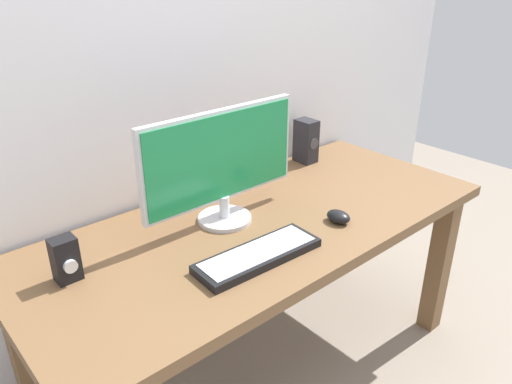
# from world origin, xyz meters

# --- Properties ---
(ground_plane) EXTENTS (6.00, 6.00, 0.00)m
(ground_plane) POSITION_xyz_m (0.00, 0.00, 0.00)
(ground_plane) COLOR gray
(desk) EXTENTS (1.73, 0.75, 0.72)m
(desk) POSITION_xyz_m (0.00, 0.00, 0.62)
(desk) COLOR brown
(desk) RESTS_ON ground_plane
(monitor) EXTENTS (0.62, 0.19, 0.40)m
(monitor) POSITION_xyz_m (-0.10, 0.09, 0.94)
(monitor) COLOR silver
(monitor) RESTS_ON desk
(keyboard_primary) EXTENTS (0.42, 0.15, 0.03)m
(keyboard_primary) POSITION_xyz_m (-0.18, -0.18, 0.74)
(keyboard_primary) COLOR black
(keyboard_primary) RESTS_ON desk
(mouse) EXTENTS (0.07, 0.09, 0.04)m
(mouse) POSITION_xyz_m (0.19, -0.19, 0.74)
(mouse) COLOR black
(mouse) RESTS_ON desk
(speaker_right) EXTENTS (0.07, 0.10, 0.19)m
(speaker_right) POSITION_xyz_m (0.52, 0.29, 0.82)
(speaker_right) COLOR #232328
(speaker_right) RESTS_ON desk
(audio_controller) EXTENTS (0.07, 0.07, 0.13)m
(audio_controller) POSITION_xyz_m (-0.66, 0.10, 0.79)
(audio_controller) COLOR black
(audio_controller) RESTS_ON desk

